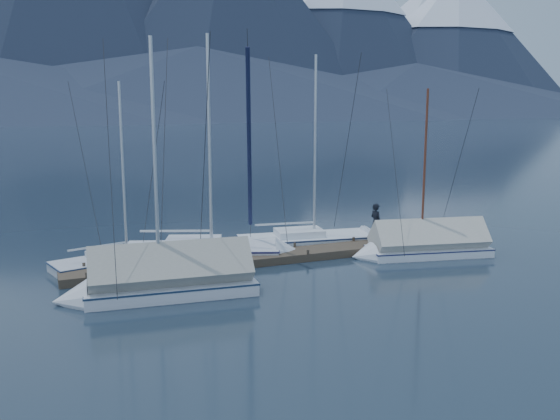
% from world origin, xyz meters
% --- Properties ---
extents(ground, '(1000.00, 1000.00, 0.00)m').
position_xyz_m(ground, '(0.00, 0.00, 0.00)').
color(ground, black).
rests_on(ground, ground).
extents(mountain_range, '(877.00, 584.00, 150.50)m').
position_xyz_m(mountain_range, '(4.12, 370.45, 58.65)').
color(mountain_range, '#475675').
rests_on(mountain_range, ground).
extents(dock, '(18.00, 1.50, 0.54)m').
position_xyz_m(dock, '(0.00, 2.00, 0.11)').
color(dock, '#382D23').
rests_on(dock, ground).
extents(mooring_posts, '(15.12, 1.52, 0.35)m').
position_xyz_m(mooring_posts, '(-0.50, 2.00, 0.35)').
color(mooring_posts, '#382D23').
rests_on(mooring_posts, ground).
extents(sailboat_open_left, '(6.52, 3.35, 8.30)m').
position_xyz_m(sailboat_open_left, '(-5.77, 4.01, 0.15)').
color(sailboat_open_left, '#B8BDC6').
rests_on(sailboat_open_left, ground).
extents(sailboat_open_mid, '(8.19, 4.84, 10.47)m').
position_xyz_m(sailboat_open_mid, '(-2.06, 3.45, 0.18)').
color(sailboat_open_mid, silver).
rests_on(sailboat_open_mid, ground).
extents(sailboat_open_right, '(7.58, 3.34, 9.74)m').
position_xyz_m(sailboat_open_right, '(3.11, 3.96, 0.17)').
color(sailboat_open_right, silver).
rests_on(sailboat_open_right, ground).
extents(sailboat_covered_near, '(6.48, 3.13, 8.10)m').
position_xyz_m(sailboat_covered_near, '(5.95, 0.35, 0.40)').
color(sailboat_covered_near, white).
rests_on(sailboat_covered_near, ground).
extents(sailboat_covered_far, '(7.09, 2.98, 9.72)m').
position_xyz_m(sailboat_covered_far, '(-5.88, -0.85, 0.47)').
color(sailboat_covered_far, silver).
rests_on(sailboat_covered_far, ground).
extents(person, '(0.53, 0.71, 1.79)m').
position_xyz_m(person, '(4.91, 2.26, 1.23)').
color(person, black).
rests_on(person, dock).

